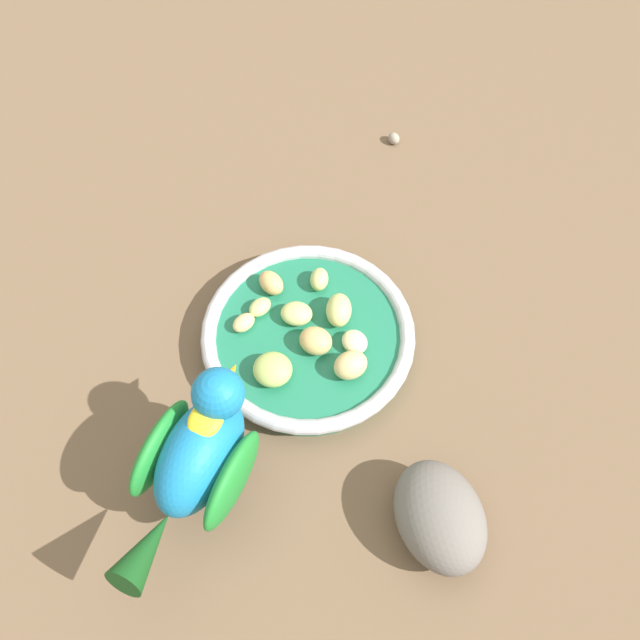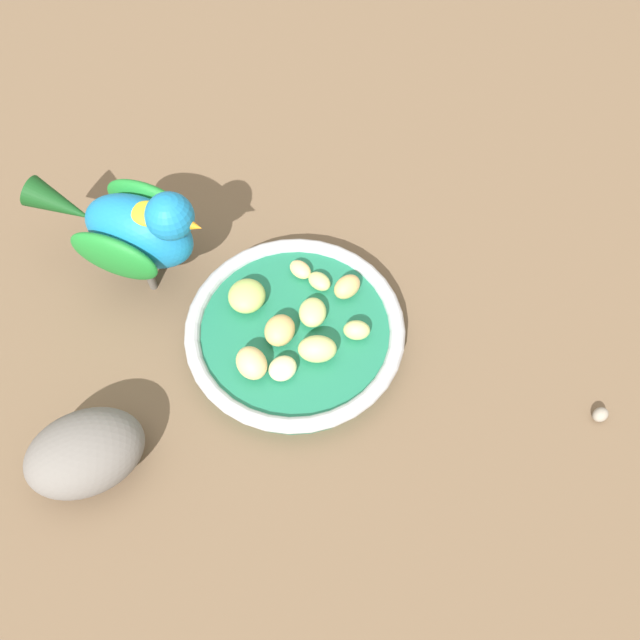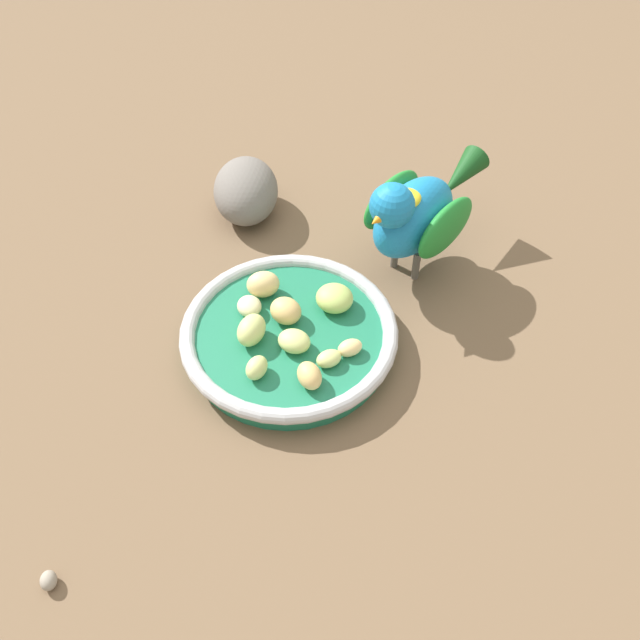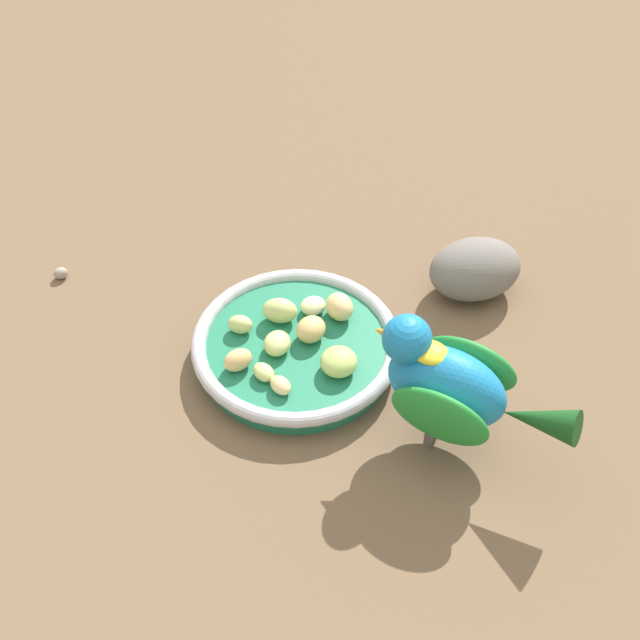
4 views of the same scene
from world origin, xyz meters
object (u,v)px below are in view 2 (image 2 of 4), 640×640
Objects in this scene: apple_piece_9 at (357,330)px; rock_large at (85,453)px; apple_piece_5 at (319,281)px; apple_piece_1 at (347,287)px; feeding_bowl at (295,332)px; apple_piece_2 at (317,349)px; parrot at (135,227)px; apple_piece_0 at (313,312)px; apple_piece_7 at (281,329)px; apple_piece_6 at (283,368)px; apple_piece_8 at (300,270)px; apple_piece_4 at (247,296)px; apple_piece_3 at (252,363)px; pebble_0 at (600,415)px.

rock_large is at bearing 175.26° from apple_piece_9.
apple_piece_1 is at bearing -49.58° from apple_piece_5.
apple_piece_5 reaches higher than feeding_bowl.
apple_piece_2 is 0.23m from rock_large.
apple_piece_1 is 0.22m from parrot.
apple_piece_7 is (-0.04, -0.00, 0.00)m from apple_piece_0.
apple_piece_6 is 0.08m from apple_piece_9.
apple_piece_2 reaches higher than feeding_bowl.
apple_piece_2 is at bearing -3.24° from apple_piece_6.
apple_piece_7 reaches higher than apple_piece_9.
parrot is at bearing 142.48° from apple_piece_8.
parrot is at bearing 122.91° from apple_piece_4.
apple_piece_2 is at bearing -111.24° from apple_piece_8.
apple_piece_4 is 1.48× the size of apple_piece_9.
apple_piece_0 is at bearing -107.94° from apple_piece_8.
parrot reaches higher than apple_piece_4.
apple_piece_1 is at bearing 6.15° from apple_piece_7.
apple_piece_7 is at bearing 4.28° from rock_large.
feeding_bowl is at bearing 94.92° from apple_piece_2.
apple_piece_3 is at bearing -114.96° from apple_piece_4.
apple_piece_6 is 0.12m from apple_piece_8.
apple_piece_4 is at bearing 18.80° from rock_large.
apple_piece_2 is at bearing -64.04° from apple_piece_7.
apple_piece_5 is (0.05, 0.07, -0.01)m from apple_piece_2.
apple_piece_3 is 0.03m from apple_piece_6.
apple_piece_1 is 1.16× the size of apple_piece_9.
apple_piece_0 is at bearing 122.84° from apple_piece_9.
feeding_bowl is 5.92× the size of apple_piece_2.
parrot is at bearing 137.48° from apple_piece_1.
apple_piece_6 is 0.19m from rock_large.
apple_piece_2 reaches higher than apple_piece_6.
apple_piece_3 is at bearing 168.79° from apple_piece_9.
rock_large reaches higher than apple_piece_6.
apple_piece_4 is (0.03, 0.07, -0.00)m from apple_piece_3.
apple_piece_6 is at bearing -95.94° from apple_piece_4.
parrot is (-0.06, 0.19, 0.05)m from apple_piece_6.
apple_piece_1 is 0.03m from apple_piece_5.
apple_piece_0 is 0.95× the size of apple_piece_3.
apple_piece_9 is at bearing -84.38° from apple_piece_8.
apple_piece_5 is 0.30m from pebble_0.
apple_piece_7 is at bearing -11.56° from parrot.
apple_piece_6 is (-0.03, -0.04, 0.02)m from feeding_bowl.
pebble_0 is at bearing -26.09° from rock_large.
apple_piece_0 is at bearing 4.11° from rock_large.
feeding_bowl is 0.03m from apple_piece_0.
apple_piece_7 is 1.34× the size of apple_piece_8.
apple_piece_1 is (0.05, 0.01, 0.00)m from apple_piece_0.
apple_piece_3 reaches higher than apple_piece_0.
parrot reaches higher than pebble_0.
apple_piece_6 is (-0.04, 0.00, -0.01)m from apple_piece_2.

